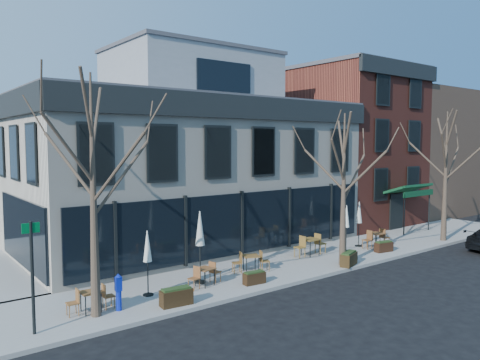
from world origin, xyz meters
TOP-DOWN VIEW (x-y plane):
  - ground at (0.00, 0.00)m, footprint 120.00×120.00m
  - sidewalk_front at (3.25, -2.15)m, footprint 33.50×4.70m
  - corner_building at (0.07, 5.07)m, footprint 18.39×10.39m
  - red_brick_building at (13.00, 4.98)m, footprint 8.20×11.78m
  - bg_building at (23.00, 6.00)m, footprint 12.00×12.00m
  - tree_corner at (-8.49, -3.20)m, footprint 3.93×3.98m
  - tree_mid at (3.01, -3.90)m, footprint 3.50×3.55m
  - tree_right at (12.01, -3.90)m, footprint 3.72×3.77m
  - sign_pole at (-10.50, -3.50)m, footprint 0.50×0.10m
  - call_box at (-7.71, -3.18)m, footprint 0.25×0.25m
  - cafe_set_0 at (-8.50, -2.73)m, footprint 1.64×0.68m
  - cafe_set_1 at (-3.86, -2.66)m, footprint 1.70×0.80m
  - cafe_set_2 at (-1.14, -2.22)m, footprint 1.74×1.08m
  - cafe_set_3 at (3.15, -1.69)m, footprint 1.98×0.81m
  - cafe_set_5 at (7.32, -2.62)m, footprint 1.88×0.81m
  - umbrella_0 at (-6.20, -2.36)m, footprint 0.39×0.39m
  - umbrella_1 at (-3.79, -2.21)m, footprint 0.47×0.47m
  - umbrella_3 at (5.29, -2.22)m, footprint 0.39×0.39m
  - umbrella_4 at (6.77, -1.88)m, footprint 0.40×0.40m
  - planter_0 at (-5.90, -3.94)m, footprint 1.17×0.57m
  - planter_1 at (-2.15, -3.68)m, footprint 0.95×0.46m
  - planter_2 at (3.15, -4.16)m, footprint 1.24×0.83m
  - planter_3 at (6.77, -3.50)m, footprint 1.05×0.57m

SIDE VIEW (x-z plane):
  - ground at x=0.00m, z-range 0.00..0.00m
  - sidewalk_front at x=3.25m, z-range 0.00..0.15m
  - planter_1 at x=-2.15m, z-range 0.15..0.66m
  - planter_3 at x=6.77m, z-range 0.15..0.71m
  - planter_0 at x=-5.90m, z-range 0.15..0.78m
  - planter_2 at x=3.15m, z-range 0.15..0.79m
  - cafe_set_0 at x=-8.50m, z-range 0.16..1.02m
  - cafe_set_1 at x=-3.86m, z-range 0.16..1.03m
  - cafe_set_2 at x=-1.14m, z-range 0.16..1.07m
  - cafe_set_5 at x=7.32m, z-range 0.16..1.14m
  - cafe_set_3 at x=3.15m, z-range 0.16..1.21m
  - call_box at x=-7.71m, z-range 0.19..1.46m
  - umbrella_3 at x=5.29m, z-range 0.65..3.09m
  - umbrella_0 at x=-6.20m, z-range 0.65..3.10m
  - umbrella_4 at x=6.77m, z-range 0.66..3.14m
  - sign_pole at x=-10.50m, z-range 0.37..3.77m
  - umbrella_1 at x=-3.79m, z-range 0.76..3.70m
  - tree_mid at x=3.01m, z-range 0.27..7.31m
  - tree_right at x=12.01m, z-range 0.28..7.76m
  - tree_corner at x=-8.49m, z-range 0.29..8.21m
  - corner_building at x=0.07m, z-range -0.83..10.27m
  - bg_building at x=23.00m, z-range 0.00..10.00m
  - red_brick_building at x=13.00m, z-range 0.05..11.22m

